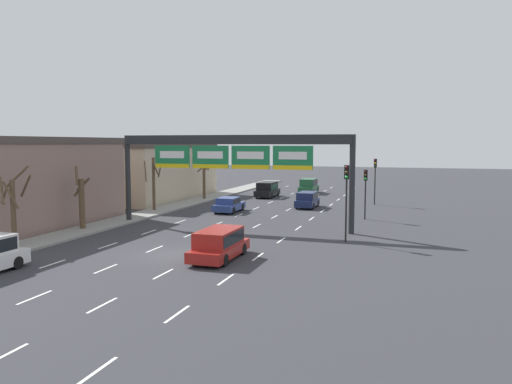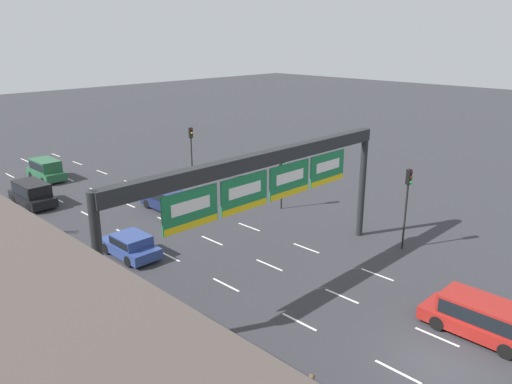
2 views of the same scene
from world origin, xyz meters
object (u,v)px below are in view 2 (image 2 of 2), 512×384
(car_blue, at_px, (130,245))
(suv_red, at_px, (481,316))
(tree_bare_furthest, at_px, (149,373))
(suv_green, at_px, (46,169))
(traffic_light_far_end, at_px, (282,170))
(tree_bare_closest, at_px, (14,256))
(traffic_light_near_gantry, at_px, (191,143))
(traffic_light_mid_block, at_px, (408,193))
(suv_navy, at_px, (165,198))
(suv_black, at_px, (32,192))
(sign_gantry, at_px, (264,176))

(car_blue, bearing_deg, suv_red, -70.53)
(suv_red, relative_size, tree_bare_furthest, 1.06)
(suv_green, height_order, traffic_light_far_end, traffic_light_far_end)
(car_blue, relative_size, tree_bare_closest, 0.84)
(traffic_light_near_gantry, height_order, traffic_light_far_end, traffic_light_near_gantry)
(traffic_light_mid_block, height_order, tree_bare_closest, tree_bare_closest)
(suv_navy, bearing_deg, suv_red, -89.96)
(tree_bare_closest, xyz_separation_m, tree_bare_furthest, (0.09, -10.72, -0.60))
(traffic_light_near_gantry, relative_size, traffic_light_mid_block, 0.96)
(traffic_light_near_gantry, relative_size, traffic_light_far_end, 1.14)
(suv_red, height_order, suv_black, suv_black)
(suv_red, height_order, tree_bare_closest, tree_bare_closest)
(traffic_light_near_gantry, xyz_separation_m, tree_bare_furthest, (-19.28, -22.34, -1.16))
(traffic_light_far_end, height_order, tree_bare_furthest, tree_bare_furthest)
(sign_gantry, xyz_separation_m, suv_black, (-3.50, 21.16, -4.83))
(traffic_light_far_end, relative_size, tree_bare_furthest, 0.91)
(car_blue, bearing_deg, suv_green, 80.06)
(suv_black, xyz_separation_m, suv_navy, (6.55, -8.02, -0.13))
(suv_red, relative_size, car_blue, 1.18)
(suv_black, height_order, suv_green, suv_green)
(car_blue, relative_size, traffic_light_far_end, 0.98)
(suv_green, bearing_deg, tree_bare_furthest, -107.80)
(suv_black, xyz_separation_m, traffic_light_far_end, (12.80, -14.07, 2.01))
(traffic_light_near_gantry, bearing_deg, car_blue, -141.36)
(traffic_light_near_gantry, xyz_separation_m, tree_bare_closest, (-19.38, -11.62, -0.56))
(suv_red, xyz_separation_m, traffic_light_mid_block, (6.01, 7.01, 2.62))
(traffic_light_near_gantry, bearing_deg, sign_gantry, -117.54)
(tree_bare_furthest, bearing_deg, suv_navy, 53.59)
(suv_navy, height_order, tree_bare_furthest, tree_bare_furthest)
(suv_navy, xyz_separation_m, traffic_light_near_gantry, (6.18, 4.57, 2.54))
(car_blue, xyz_separation_m, tree_bare_closest, (-6.92, -1.66, 2.11))
(suv_green, xyz_separation_m, traffic_light_mid_block, (8.88, -30.37, 2.53))
(suv_green, xyz_separation_m, car_blue, (-3.43, -19.55, -0.29))
(sign_gantry, height_order, traffic_light_near_gantry, sign_gantry)
(suv_green, xyz_separation_m, tree_bare_closest, (-10.34, -21.21, 1.82))
(suv_navy, distance_m, car_blue, 8.28)
(suv_green, bearing_deg, tree_bare_closest, -116.00)
(traffic_light_near_gantry, relative_size, tree_bare_furthest, 1.04)
(tree_bare_furthest, bearing_deg, suv_black, 75.75)
(suv_navy, xyz_separation_m, car_blue, (-6.28, -5.40, -0.13))
(suv_navy, bearing_deg, traffic_light_near_gantry, 36.47)
(suv_navy, bearing_deg, suv_black, 129.26)
(suv_green, xyz_separation_m, suv_navy, (2.86, -14.16, -0.15))
(suv_green, bearing_deg, car_blue, -99.94)
(suv_black, relative_size, tree_bare_furthest, 1.02)
(suv_red, xyz_separation_m, car_blue, (-6.30, 17.82, -0.20))
(suv_black, height_order, suv_navy, suv_black)
(tree_bare_closest, bearing_deg, traffic_light_mid_block, -25.46)
(suv_black, bearing_deg, traffic_light_near_gantry, -15.18)
(traffic_light_far_end, bearing_deg, suv_green, 114.24)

